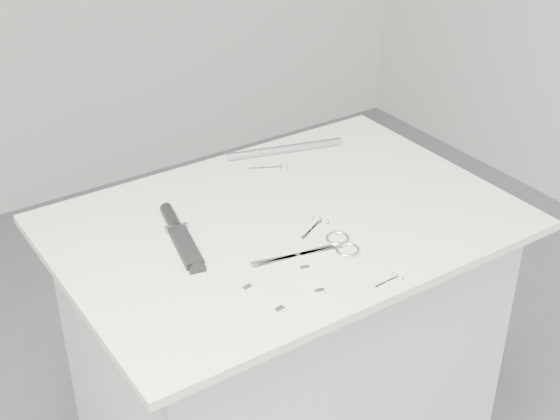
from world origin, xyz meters
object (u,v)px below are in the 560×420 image
tiny_scissors (391,280)px  pocket_knife_a (263,299)px  plinth (285,377)px  metal_rail (285,149)px  embroidery_scissors_a (316,225)px  embroidery_scissors_b (275,167)px  large_shears (327,248)px  sheathed_knife (179,233)px  pocket_knife_b (312,280)px

tiny_scissors → pocket_knife_a: pocket_knife_a is taller
plinth → metal_rail: size_ratio=2.95×
embroidery_scissors_a → pocket_knife_a: pocket_knife_a is taller
embroidery_scissors_b → pocket_knife_a: 0.55m
plinth → embroidery_scissors_b: bearing=61.8°
metal_rail → embroidery_scissors_b: bearing=-139.8°
metal_rail → embroidery_scissors_a: bearing=-113.3°
embroidery_scissors_b → metal_rail: 0.09m
plinth → embroidery_scissors_b: (0.12, 0.22, 0.47)m
plinth → embroidery_scissors_a: 0.48m
large_shears → pocket_knife_a: pocket_knife_a is taller
large_shears → metal_rail: 0.46m
embroidery_scissors_a → pocket_knife_a: (-0.24, -0.17, 0.00)m
tiny_scissors → large_shears: bearing=101.2°
embroidery_scissors_b → sheathed_knife: bearing=-129.7°
large_shears → plinth: bearing=102.5°
sheathed_knife → metal_rail: bearing=-50.9°
plinth → large_shears: bearing=-89.0°
pocket_knife_a → metal_rail: metal_rail is taller
large_shears → embroidery_scissors_a: size_ratio=2.36×
pocket_knife_a → pocket_knife_b: same height
embroidery_scissors_b → tiny_scissors: bearing=-71.1°
embroidery_scissors_a → metal_rail: (0.14, 0.33, 0.01)m
sheathed_knife → pocket_knife_a: (0.03, -0.29, -0.00)m
large_shears → pocket_knife_a: (-0.21, -0.08, 0.00)m
tiny_scissors → embroidery_scissors_a: bearing=87.7°
metal_rail → sheathed_knife: bearing=-153.4°
pocket_knife_b → large_shears: bearing=-35.4°
embroidery_scissors_a → sheathed_knife: sheathed_knife is taller
sheathed_knife → embroidery_scissors_b: bearing=-54.1°
sheathed_knife → metal_rail: (0.41, 0.21, 0.00)m
tiny_scissors → pocket_knife_b: bearing=146.5°
metal_rail → pocket_knife_b: bearing=-118.8°
pocket_knife_a → embroidery_scissors_b: bearing=-44.8°
embroidery_scissors_a → sheathed_knife: bearing=127.8°
embroidery_scissors_b → metal_rail: (0.07, 0.06, 0.01)m
sheathed_knife → pocket_knife_b: size_ratio=2.65×
plinth → embroidery_scissors_b: 0.53m
plinth → tiny_scissors: size_ratio=13.07×
metal_rail → tiny_scissors: bearing=-103.6°
embroidery_scissors_a → metal_rail: size_ratio=0.32×
sheathed_knife → pocket_knife_a: size_ratio=2.35×
pocket_knife_a → metal_rail: bearing=-46.7°
large_shears → pocket_knife_b: 0.12m
tiny_scissors → pocket_knife_a: size_ratio=0.65×
embroidery_scissors_a → tiny_scissors: 0.25m
embroidery_scissors_a → pocket_knife_a: size_ratio=0.93×
large_shears → embroidery_scissors_b: 0.38m
large_shears → metal_rail: size_ratio=0.76×
embroidery_scissors_a → pocket_knife_a: bearing=-172.8°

